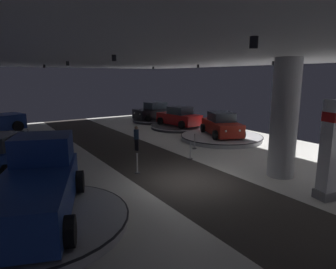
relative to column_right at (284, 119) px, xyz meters
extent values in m
cube|color=silver|center=(-4.07, 1.75, -2.77)|extent=(24.00, 44.00, 0.05)
cube|color=#383330|center=(-4.07, 1.75, -2.75)|extent=(4.40, 44.00, 0.01)
cube|color=silver|center=(-4.07, 1.75, 2.80)|extent=(24.00, 44.00, 0.10)
cylinder|color=black|center=(-7.31, -4.40, 2.57)|extent=(0.16, 0.16, 0.22)
cylinder|color=black|center=(-7.51, 1.82, 2.57)|extent=(0.16, 0.16, 0.22)
cylinder|color=black|center=(-7.59, 7.79, 2.57)|extent=(0.16, 0.16, 0.22)
cylinder|color=black|center=(-7.64, 13.68, 2.57)|extent=(0.16, 0.16, 0.22)
cylinder|color=black|center=(1.39, 1.89, 2.57)|extent=(0.16, 0.16, 0.22)
cylinder|color=black|center=(1.20, 7.91, 2.57)|extent=(0.16, 0.16, 0.22)
cylinder|color=black|center=(1.26, 14.12, 2.57)|extent=(0.16, 0.16, 0.22)
cylinder|color=#ADADB2|center=(0.00, 0.00, 0.00)|extent=(1.22, 1.22, 5.50)
cube|color=slate|center=(-0.56, -2.74, -2.58)|extent=(1.38, 0.93, 0.35)
cube|color=white|center=(-0.56, -2.74, -0.66)|extent=(1.20, 0.81, 3.49)
cylinder|color=#333338|center=(3.33, 13.18, -2.62)|extent=(5.02, 5.02, 0.26)
cylinder|color=white|center=(3.33, 13.18, -2.52)|extent=(5.12, 5.12, 0.05)
cube|color=red|center=(3.33, 13.18, -1.88)|extent=(2.36, 4.41, 0.90)
cube|color=#2D3842|center=(3.35, 13.03, -1.13)|extent=(1.80, 2.10, 0.70)
cylinder|color=black|center=(2.14, 14.46, -2.15)|extent=(0.31, 0.70, 0.68)
cylinder|color=black|center=(4.12, 14.73, -2.15)|extent=(0.31, 0.70, 0.68)
cylinder|color=black|center=(2.53, 11.63, -2.15)|extent=(0.31, 0.70, 0.68)
cylinder|color=black|center=(4.51, 11.90, -2.15)|extent=(0.31, 0.70, 0.68)
sphere|color=white|center=(2.56, 15.15, -1.77)|extent=(0.18, 0.18, 0.18)
sphere|color=white|center=(3.54, 15.29, -1.77)|extent=(0.18, 0.18, 0.18)
cylinder|color=black|center=(-9.19, 18.00, -2.09)|extent=(0.89, 0.52, 0.84)
cylinder|color=black|center=(-9.91, 20.23, -2.09)|extent=(0.89, 0.52, 0.84)
cylinder|color=#333338|center=(3.42, 17.71, -2.61)|extent=(4.41, 4.41, 0.28)
cylinder|color=white|center=(3.42, 17.71, -2.50)|extent=(4.50, 4.50, 0.05)
cube|color=black|center=(3.42, 17.71, -1.86)|extent=(4.37, 2.24, 0.90)
cube|color=#2D3842|center=(3.57, 17.73, -1.11)|extent=(2.05, 1.75, 0.70)
cylinder|color=black|center=(2.11, 16.56, -2.13)|extent=(0.70, 0.29, 0.68)
cylinder|color=black|center=(1.89, 18.55, -2.13)|extent=(0.70, 0.29, 0.68)
cylinder|color=black|center=(4.95, 16.87, -2.13)|extent=(0.70, 0.29, 0.68)
cylinder|color=black|center=(4.73, 18.85, -2.13)|extent=(0.70, 0.29, 0.68)
sphere|color=white|center=(1.43, 17.00, -1.74)|extent=(0.18, 0.18, 0.18)
sphere|color=white|center=(1.32, 17.98, -1.74)|extent=(0.18, 0.18, 0.18)
cylinder|color=#B7B7BC|center=(-10.61, 0.98, -2.58)|extent=(5.57, 5.57, 0.35)
cylinder|color=black|center=(-10.61, 0.98, -2.43)|extent=(5.68, 5.68, 0.05)
cube|color=navy|center=(-10.61, 0.98, -1.65)|extent=(3.82, 5.70, 1.20)
cube|color=navy|center=(-10.01, 2.58, -0.60)|extent=(2.38, 2.26, 1.00)
cube|color=#28333D|center=(-10.19, 2.10, -0.60)|extent=(1.67, 0.69, 0.75)
cylinder|color=black|center=(-11.06, 3.13, -1.98)|extent=(0.56, 0.88, 0.84)
cylinder|color=black|center=(-8.86, 2.31, -1.98)|extent=(0.56, 0.88, 0.84)
cylinder|color=black|center=(-10.16, -1.17, -1.98)|extent=(0.56, 0.88, 0.84)
cylinder|color=#333338|center=(-11.11, 7.00, -2.57)|extent=(5.79, 5.79, 0.36)
cylinder|color=white|center=(-11.11, 7.00, -2.42)|extent=(5.91, 5.91, 0.05)
cube|color=navy|center=(-11.11, 7.00, -1.78)|extent=(3.86, 4.48, 0.90)
cylinder|color=black|center=(-9.48, 7.61, -2.05)|extent=(0.57, 0.69, 0.68)
cylinder|color=black|center=(-11.10, 5.26, -2.05)|extent=(0.57, 0.69, 0.68)
sphere|color=white|center=(-10.35, 8.98, -1.67)|extent=(0.18, 0.18, 0.18)
sphere|color=white|center=(-9.54, 8.42, -1.67)|extent=(0.18, 0.18, 0.18)
cylinder|color=#B7B7BC|center=(3.21, 7.49, -2.59)|extent=(5.91, 5.91, 0.33)
cylinder|color=black|center=(3.21, 7.49, -2.45)|extent=(6.02, 6.02, 0.05)
cube|color=maroon|center=(3.21, 7.49, -1.81)|extent=(3.26, 4.57, 0.90)
cube|color=#2D3842|center=(3.26, 7.63, -1.06)|extent=(2.16, 2.35, 0.70)
cylinder|color=black|center=(3.59, 5.79, -2.08)|extent=(0.46, 0.71, 0.68)
cylinder|color=black|center=(1.74, 6.55, -2.08)|extent=(0.46, 0.71, 0.68)
cylinder|color=black|center=(4.67, 8.43, -2.08)|extent=(0.46, 0.71, 0.68)
cylinder|color=black|center=(2.82, 9.19, -2.08)|extent=(0.46, 0.71, 0.68)
sphere|color=white|center=(2.88, 5.40, -1.70)|extent=(0.18, 0.18, 0.18)
sphere|color=white|center=(1.97, 5.77, -1.70)|extent=(0.18, 0.18, 0.18)
cylinder|color=black|center=(-3.60, 8.08, -2.35)|extent=(0.14, 0.14, 0.80)
cylinder|color=black|center=(-3.56, 7.91, -2.35)|extent=(0.14, 0.14, 0.80)
cylinder|color=#233851|center=(-3.58, 8.00, -1.69)|extent=(0.32, 0.32, 0.62)
sphere|color=#99755B|center=(-3.58, 8.00, -1.27)|extent=(0.22, 0.22, 0.22)
cylinder|color=#333338|center=(-0.18, 6.38, -2.73)|extent=(0.28, 0.28, 0.04)
cylinder|color=#B2B2B7|center=(-0.18, 6.38, -2.27)|extent=(0.07, 0.07, 0.96)
sphere|color=#B2B2B7|center=(-0.18, 6.38, -1.79)|extent=(0.10, 0.10, 0.10)
cylinder|color=#333338|center=(-5.55, 4.05, -2.73)|extent=(0.28, 0.28, 0.04)
cylinder|color=#B2B2B7|center=(-5.55, 4.05, -2.27)|extent=(0.07, 0.07, 0.96)
sphere|color=#B2B2B7|center=(-5.55, 4.05, -1.79)|extent=(0.10, 0.10, 0.10)
cylinder|color=#333338|center=(-1.90, 4.59, -2.73)|extent=(0.28, 0.28, 0.04)
cylinder|color=#B2B2B7|center=(-1.90, 4.59, -2.27)|extent=(0.07, 0.07, 0.96)
sphere|color=#B2B2B7|center=(-1.90, 4.59, -1.79)|extent=(0.10, 0.10, 0.10)
camera|label=1|loc=(-11.82, -8.38, 1.96)|focal=31.58mm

